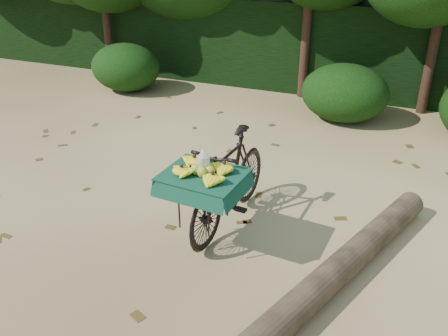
% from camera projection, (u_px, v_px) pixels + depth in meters
% --- Properties ---
extents(ground, '(80.00, 80.00, 0.00)m').
position_uv_depth(ground, '(146.00, 226.00, 5.49)').
color(ground, '#D3BB70').
rests_on(ground, ground).
extents(vendor_bicycle, '(0.83, 1.88, 1.10)m').
position_uv_depth(vendor_bicycle, '(229.00, 181.00, 5.29)').
color(vendor_bicycle, black).
rests_on(vendor_bicycle, ground).
extents(fallen_log, '(1.65, 3.84, 0.29)m').
position_uv_depth(fallen_log, '(321.00, 285.00, 4.36)').
color(fallen_log, brown).
rests_on(fallen_log, ground).
extents(hedge_backdrop, '(26.00, 1.80, 1.80)m').
position_uv_depth(hedge_backdrop, '(293.00, 41.00, 10.27)').
color(hedge_backdrop, black).
rests_on(hedge_backdrop, ground).
extents(bush_clumps, '(8.80, 1.70, 0.90)m').
position_uv_depth(bush_clumps, '(289.00, 89.00, 8.66)').
color(bush_clumps, black).
rests_on(bush_clumps, ground).
extents(leaf_litter, '(7.00, 7.30, 0.01)m').
position_uv_depth(leaf_litter, '(172.00, 199.00, 6.02)').
color(leaf_litter, '#4F3815').
rests_on(leaf_litter, ground).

